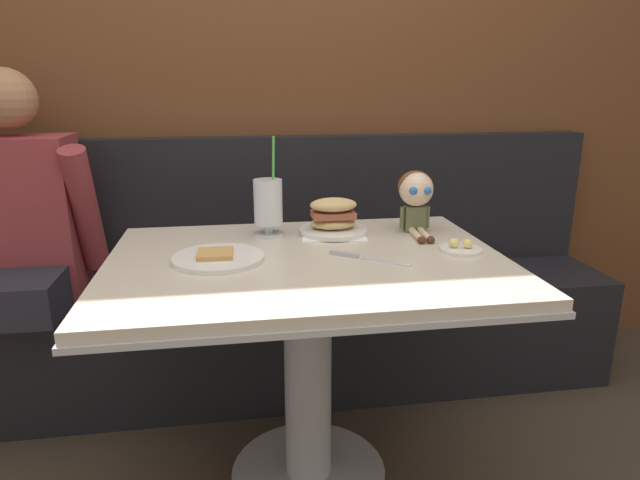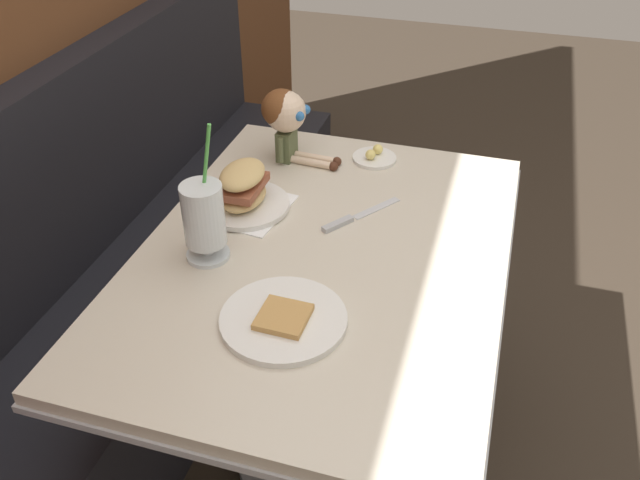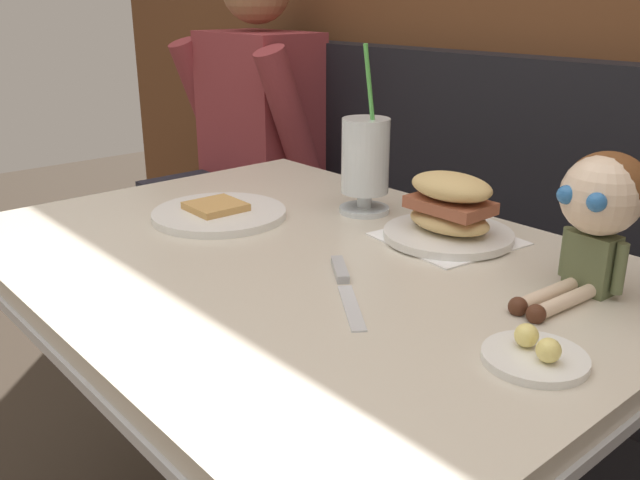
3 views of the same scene
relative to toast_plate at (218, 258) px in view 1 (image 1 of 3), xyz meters
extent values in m
cube|color=brown|center=(0.24, 0.86, 0.45)|extent=(4.40, 0.08, 2.40)
cube|color=black|center=(0.24, 0.58, -0.52)|extent=(2.60, 0.48, 0.45)
cube|color=black|center=(0.24, 0.77, -0.02)|extent=(2.60, 0.10, 0.55)
cube|color=beige|center=(0.24, -0.01, -0.02)|extent=(1.10, 0.80, 0.03)
cube|color=#B7BABF|center=(0.24, -0.01, -0.05)|extent=(1.11, 0.81, 0.02)
cylinder|color=#A5A8AD|center=(0.24, -0.01, -0.38)|extent=(0.14, 0.14, 0.65)
cylinder|color=gray|center=(0.24, -0.01, -0.73)|extent=(0.48, 0.48, 0.04)
cylinder|color=white|center=(0.00, 0.00, 0.00)|extent=(0.25, 0.25, 0.01)
cube|color=tan|center=(-0.01, 0.00, 0.01)|extent=(0.10, 0.10, 0.01)
cylinder|color=silver|center=(0.15, 0.23, 0.00)|extent=(0.10, 0.10, 0.01)
cylinder|color=silver|center=(0.15, 0.23, 0.02)|extent=(0.03, 0.03, 0.03)
cylinder|color=silver|center=(0.15, 0.23, 0.10)|extent=(0.09, 0.09, 0.14)
cylinder|color=#ADE0A8|center=(0.15, 0.23, 0.09)|extent=(0.08, 0.08, 0.11)
cylinder|color=#51B74C|center=(0.17, 0.22, 0.20)|extent=(0.01, 0.05, 0.22)
cube|color=white|center=(0.36, 0.23, -0.01)|extent=(0.22, 0.22, 0.00)
cylinder|color=white|center=(0.36, 0.23, 0.00)|extent=(0.22, 0.22, 0.01)
ellipsoid|color=tan|center=(0.36, 0.23, 0.03)|extent=(0.15, 0.10, 0.04)
cube|color=#995138|center=(0.36, 0.23, 0.05)|extent=(0.14, 0.09, 0.02)
ellipsoid|color=tan|center=(0.36, 0.23, 0.09)|extent=(0.15, 0.10, 0.04)
cylinder|color=white|center=(0.69, -0.02, 0.00)|extent=(0.12, 0.12, 0.01)
sphere|color=#F4E07A|center=(0.67, -0.02, 0.02)|extent=(0.03, 0.03, 0.03)
sphere|color=#F4E07A|center=(0.71, -0.03, 0.02)|extent=(0.03, 0.03, 0.03)
cube|color=silver|center=(0.45, -0.08, -0.01)|extent=(0.13, 0.10, 0.00)
cube|color=#B2B5BA|center=(0.35, -0.01, 0.00)|extent=(0.08, 0.06, 0.01)
cube|color=#5B6642|center=(0.63, 0.21, 0.03)|extent=(0.07, 0.04, 0.08)
sphere|color=beige|center=(0.63, 0.21, 0.13)|extent=(0.11, 0.11, 0.11)
ellipsoid|color=brown|center=(0.63, 0.22, 0.14)|extent=(0.12, 0.11, 0.10)
sphere|color=#2D6BB2|center=(0.60, 0.16, 0.14)|extent=(0.03, 0.03, 0.03)
sphere|color=#2D6BB2|center=(0.65, 0.16, 0.14)|extent=(0.03, 0.03, 0.03)
cylinder|color=beige|center=(0.61, 0.13, 0.00)|extent=(0.03, 0.12, 0.02)
cylinder|color=beige|center=(0.64, 0.13, 0.00)|extent=(0.03, 0.12, 0.02)
sphere|color=#4C2819|center=(0.60, 0.07, 0.00)|extent=(0.03, 0.03, 0.03)
sphere|color=#4C2819|center=(0.63, 0.07, 0.00)|extent=(0.03, 0.03, 0.03)
cylinder|color=#5B6642|center=(0.59, 0.21, 0.04)|extent=(0.02, 0.02, 0.07)
cylinder|color=#5B6642|center=(0.67, 0.21, 0.04)|extent=(0.02, 0.02, 0.07)
cube|color=maroon|center=(-0.71, 0.61, -0.01)|extent=(0.38, 0.24, 0.58)
sphere|color=#9E704C|center=(-0.71, 0.61, 0.41)|extent=(0.21, 0.21, 0.21)
cube|color=#23232D|center=(-0.71, 0.43, -0.23)|extent=(0.34, 0.36, 0.14)
cylinder|color=maroon|center=(-0.48, 0.56, 0.02)|extent=(0.09, 0.25, 0.48)
camera|label=1|loc=(0.05, -1.44, 0.46)|focal=30.56mm
camera|label=2|loc=(-0.91, -0.35, 0.88)|focal=37.66mm
camera|label=3|loc=(1.04, -0.65, 0.38)|focal=38.25mm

